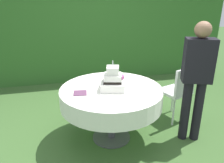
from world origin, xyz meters
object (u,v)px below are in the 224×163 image
cake_table (111,97)px  serving_plate_near (105,74)px  serving_plate_far (120,99)px  napkin_stack (80,93)px  garden_chair (179,89)px  standing_person (197,76)px  wedding_cake (113,81)px

cake_table → serving_plate_near: size_ratio=11.91×
serving_plate_far → napkin_stack: (-0.43, 0.29, -0.00)m
serving_plate_near → napkin_stack: size_ratio=0.71×
cake_table → serving_plate_far: bearing=-86.3°
serving_plate_near → garden_chair: size_ratio=0.13×
serving_plate_far → standing_person: size_ratio=0.08×
serving_plate_near → napkin_stack: (-0.44, -0.61, -0.00)m
serving_plate_near → serving_plate_far: same height
napkin_stack → garden_chair: 1.56m
serving_plate_near → garden_chair: 1.15m
wedding_cake → serving_plate_far: bearing=-88.9°
garden_chair → napkin_stack: bearing=-169.2°
wedding_cake → napkin_stack: size_ratio=2.39×
cake_table → standing_person: (1.05, -0.26, 0.30)m
cake_table → serving_plate_far: 0.38m
cake_table → standing_person: 1.12m
serving_plate_near → cake_table: bearing=-93.1°
napkin_stack → serving_plate_near: bearing=54.5°
napkin_stack → standing_person: standing_person is taller
cake_table → wedding_cake: wedding_cake is taller
wedding_cake → garden_chair: size_ratio=0.43×
wedding_cake → serving_plate_far: 0.35m
serving_plate_near → napkin_stack: bearing=-125.5°
serving_plate_far → standing_person: 1.04m
wedding_cake → standing_person: size_ratio=0.24×
napkin_stack → garden_chair: (1.52, 0.29, -0.21)m
serving_plate_near → napkin_stack: serving_plate_near is taller
cake_table → wedding_cake: 0.23m
cake_table → standing_person: standing_person is taller
garden_chair → standing_person: size_ratio=0.56×
napkin_stack → standing_person: (1.45, -0.20, 0.18)m
wedding_cake → serving_plate_near: 0.59m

